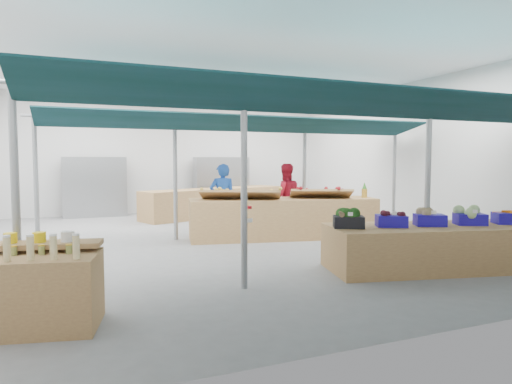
# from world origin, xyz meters

# --- Properties ---
(floor) EXTENTS (13.00, 13.00, 0.00)m
(floor) POSITION_xyz_m (0.00, 0.00, 0.00)
(floor) COLOR slate
(floor) RESTS_ON ground
(hall) EXTENTS (13.00, 13.00, 13.00)m
(hall) POSITION_xyz_m (0.00, 1.44, 2.65)
(hall) COLOR silver
(hall) RESTS_ON ground
(pole_grid) EXTENTS (10.00, 4.60, 3.00)m
(pole_grid) POSITION_xyz_m (0.75, -1.75, 1.81)
(pole_grid) COLOR gray
(pole_grid) RESTS_ON floor
(awnings) EXTENTS (9.50, 7.08, 0.30)m
(awnings) POSITION_xyz_m (0.75, -1.75, 2.78)
(awnings) COLOR black
(awnings) RESTS_ON pole_grid
(back_shelving_left) EXTENTS (2.00, 0.50, 2.00)m
(back_shelving_left) POSITION_xyz_m (-2.50, 6.00, 1.00)
(back_shelving_left) COLOR #B23F33
(back_shelving_left) RESTS_ON floor
(back_shelving_right) EXTENTS (2.00, 0.50, 2.00)m
(back_shelving_right) POSITION_xyz_m (2.00, 6.00, 1.00)
(back_shelving_right) COLOR #B23F33
(back_shelving_right) RESTS_ON floor
(bottle_shelf) EXTENTS (2.05, 1.51, 1.12)m
(bottle_shelf) POSITION_xyz_m (-4.03, -4.53, 0.46)
(bottle_shelf) COLOR #8F633E
(bottle_shelf) RESTS_ON floor
(veg_counter) EXTENTS (4.17, 2.22, 0.77)m
(veg_counter) POSITION_xyz_m (2.64, -4.20, 0.39)
(veg_counter) COLOR #8F633E
(veg_counter) RESTS_ON floor
(fruit_counter) EXTENTS (4.68, 2.02, 0.98)m
(fruit_counter) POSITION_xyz_m (1.49, -0.28, 0.49)
(fruit_counter) COLOR #8F633E
(fruit_counter) RESTS_ON floor
(far_counter) EXTENTS (5.35, 2.76, 0.95)m
(far_counter) POSITION_xyz_m (1.29, 4.59, 0.48)
(far_counter) COLOR #8F633E
(far_counter) RESTS_ON floor
(crate_stack) EXTENTS (0.50, 0.38, 0.57)m
(crate_stack) POSITION_xyz_m (3.18, -4.74, 0.28)
(crate_stack) COLOR #1B0FA5
(crate_stack) RESTS_ON floor
(vendor_left) EXTENTS (0.74, 0.57, 1.82)m
(vendor_left) POSITION_xyz_m (0.29, 0.82, 0.91)
(vendor_left) COLOR #18449E
(vendor_left) RESTS_ON floor
(vendor_right) EXTENTS (1.01, 0.86, 1.82)m
(vendor_right) POSITION_xyz_m (2.09, 0.82, 0.91)
(vendor_right) COLOR maroon
(vendor_right) RESTS_ON floor
(crate_broccoli) EXTENTS (0.60, 0.54, 0.35)m
(crate_broccoli) POSITION_xyz_m (0.98, -3.80, 0.93)
(crate_broccoli) COLOR black
(crate_broccoli) RESTS_ON veg_counter
(crate_beets) EXTENTS (0.60, 0.54, 0.29)m
(crate_beets) POSITION_xyz_m (1.73, -3.98, 0.90)
(crate_beets) COLOR #1B0FA5
(crate_beets) RESTS_ON veg_counter
(crate_celeriac) EXTENTS (0.60, 0.54, 0.31)m
(crate_celeriac) POSITION_xyz_m (2.43, -4.15, 0.92)
(crate_celeriac) COLOR #1B0FA5
(crate_celeriac) RESTS_ON veg_counter
(crate_cabbage) EXTENTS (0.60, 0.54, 0.35)m
(crate_cabbage) POSITION_xyz_m (3.18, -4.33, 0.93)
(crate_cabbage) COLOR #1B0FA5
(crate_cabbage) RESTS_ON veg_counter
(crate_carrots) EXTENTS (0.60, 0.54, 0.29)m
(crate_carrots) POSITION_xyz_m (3.93, -4.51, 0.88)
(crate_carrots) COLOR #1B0FA5
(crate_carrots) RESTS_ON veg_counter
(sparrow) EXTENTS (0.12, 0.09, 0.11)m
(sparrow) POSITION_xyz_m (0.78, -3.89, 1.02)
(sparrow) COLOR brown
(sparrow) RESTS_ON crate_broccoli
(pole_ribbon) EXTENTS (0.12, 0.12, 0.28)m
(pole_ribbon) POSITION_xyz_m (-0.52, -2.98, 1.08)
(pole_ribbon) COLOR red
(pole_ribbon) RESTS_ON pole_grid
(apple_heap_yellow) EXTENTS (2.02, 1.42, 0.27)m
(apple_heap_yellow) POSITION_xyz_m (0.41, -0.16, 1.14)
(apple_heap_yellow) COLOR #997247
(apple_heap_yellow) RESTS_ON fruit_counter
(apple_heap_red) EXTENTS (1.66, 1.25, 0.27)m
(apple_heap_red) POSITION_xyz_m (2.37, -0.58, 1.14)
(apple_heap_red) COLOR #997247
(apple_heap_red) RESTS_ON fruit_counter
(pineapple) EXTENTS (0.14, 0.14, 0.39)m
(pineapple) POSITION_xyz_m (3.48, -0.82, 1.16)
(pineapple) COLOR #8C6019
(pineapple) RESTS_ON fruit_counter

